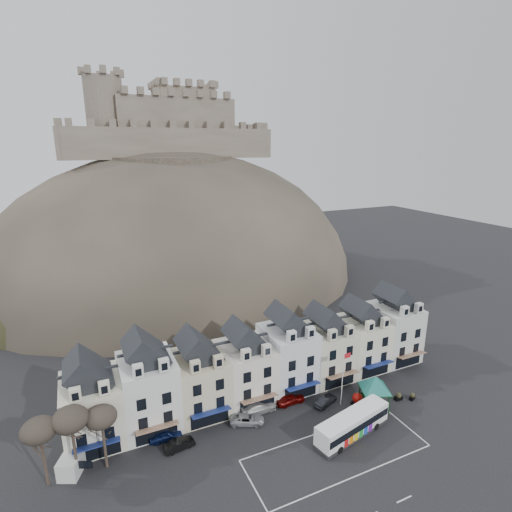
{
  "coord_description": "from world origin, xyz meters",
  "views": [
    {
      "loc": [
        -23.21,
        -30.38,
        35.42
      ],
      "look_at": [
        1.93,
        24.0,
        18.54
      ],
      "focal_mm": 28.0,
      "sensor_mm": 36.0,
      "label": 1
    }
  ],
  "objects_px": {
    "car_maroon": "(290,399)",
    "car_white": "(258,407)",
    "car_navy": "(165,435)",
    "bus_shelter": "(375,383)",
    "white_van": "(75,458)",
    "car_silver": "(247,419)",
    "car_charcoal": "(325,400)",
    "car_black": "(179,444)",
    "bus": "(352,424)",
    "red_buoy": "(358,399)",
    "flagpole": "(343,375)"
  },
  "relations": [
    {
      "from": "car_navy",
      "to": "car_white",
      "type": "height_order",
      "value": "car_white"
    },
    {
      "from": "car_black",
      "to": "red_buoy",
      "type": "bearing_deg",
      "value": -102.6
    },
    {
      "from": "red_buoy",
      "to": "white_van",
      "type": "height_order",
      "value": "white_van"
    },
    {
      "from": "car_white",
      "to": "car_charcoal",
      "type": "relative_size",
      "value": 1.35
    },
    {
      "from": "bus_shelter",
      "to": "white_van",
      "type": "relative_size",
      "value": 1.33
    },
    {
      "from": "car_maroon",
      "to": "car_black",
      "type": "bearing_deg",
      "value": 96.23
    },
    {
      "from": "flagpole",
      "to": "bus_shelter",
      "type": "bearing_deg",
      "value": -31.19
    },
    {
      "from": "white_van",
      "to": "car_white",
      "type": "bearing_deg",
      "value": 24.41
    },
    {
      "from": "red_buoy",
      "to": "flagpole",
      "type": "distance_m",
      "value": 4.31
    },
    {
      "from": "car_maroon",
      "to": "red_buoy",
      "type": "bearing_deg",
      "value": -118.26
    },
    {
      "from": "car_silver",
      "to": "car_charcoal",
      "type": "bearing_deg",
      "value": -71.27
    },
    {
      "from": "bus",
      "to": "white_van",
      "type": "bearing_deg",
      "value": 152.14
    },
    {
      "from": "car_black",
      "to": "car_white",
      "type": "relative_size",
      "value": 0.71
    },
    {
      "from": "bus",
      "to": "bus_shelter",
      "type": "bearing_deg",
      "value": 16.24
    },
    {
      "from": "flagpole",
      "to": "white_van",
      "type": "bearing_deg",
      "value": 174.34
    },
    {
      "from": "car_maroon",
      "to": "car_white",
      "type": "bearing_deg",
      "value": 87.1
    },
    {
      "from": "bus_shelter",
      "to": "white_van",
      "type": "xyz_separation_m",
      "value": [
        -38.07,
        5.67,
        -2.59
      ]
    },
    {
      "from": "white_van",
      "to": "car_silver",
      "type": "xyz_separation_m",
      "value": [
        20.63,
        -1.51,
        -0.48
      ]
    },
    {
      "from": "car_silver",
      "to": "car_white",
      "type": "distance_m",
      "value": 2.73
    },
    {
      "from": "car_maroon",
      "to": "white_van",
      "type": "bearing_deg",
      "value": 88.69
    },
    {
      "from": "white_van",
      "to": "car_maroon",
      "type": "xyz_separation_m",
      "value": [
        27.83,
        -0.17,
        -0.37
      ]
    },
    {
      "from": "car_navy",
      "to": "car_maroon",
      "type": "bearing_deg",
      "value": -85.27
    },
    {
      "from": "bus_shelter",
      "to": "car_black",
      "type": "distance_m",
      "value": 27.04
    },
    {
      "from": "bus",
      "to": "red_buoy",
      "type": "xyz_separation_m",
      "value": [
        4.53,
        4.57,
        -0.78
      ]
    },
    {
      "from": "car_white",
      "to": "car_charcoal",
      "type": "distance_m",
      "value": 9.66
    },
    {
      "from": "car_navy",
      "to": "car_white",
      "type": "relative_size",
      "value": 0.77
    },
    {
      "from": "bus",
      "to": "car_white",
      "type": "relative_size",
      "value": 2.16
    },
    {
      "from": "white_van",
      "to": "car_black",
      "type": "relative_size",
      "value": 1.41
    },
    {
      "from": "car_charcoal",
      "to": "red_buoy",
      "type": "bearing_deg",
      "value": -137.7
    },
    {
      "from": "car_navy",
      "to": "bus",
      "type": "bearing_deg",
      "value": -107.63
    },
    {
      "from": "car_navy",
      "to": "car_charcoal",
      "type": "distance_m",
      "value": 22.14
    },
    {
      "from": "car_navy",
      "to": "car_silver",
      "type": "distance_m",
      "value": 10.51
    },
    {
      "from": "white_van",
      "to": "car_white",
      "type": "relative_size",
      "value": 1.01
    },
    {
      "from": "flagpole",
      "to": "car_charcoal",
      "type": "height_order",
      "value": "flagpole"
    },
    {
      "from": "car_navy",
      "to": "car_charcoal",
      "type": "xyz_separation_m",
      "value": [
        22.0,
        -2.5,
        -0.05
      ]
    },
    {
      "from": "car_silver",
      "to": "car_maroon",
      "type": "xyz_separation_m",
      "value": [
        7.2,
        1.34,
        0.11
      ]
    },
    {
      "from": "car_silver",
      "to": "car_white",
      "type": "relative_size",
      "value": 0.85
    },
    {
      "from": "car_silver",
      "to": "car_navy",
      "type": "bearing_deg",
      "value": 105.39
    },
    {
      "from": "car_black",
      "to": "car_silver",
      "type": "relative_size",
      "value": 0.84
    },
    {
      "from": "car_navy",
      "to": "car_silver",
      "type": "relative_size",
      "value": 0.91
    },
    {
      "from": "car_navy",
      "to": "car_charcoal",
      "type": "bearing_deg",
      "value": -91.21
    },
    {
      "from": "car_charcoal",
      "to": "bus",
      "type": "bearing_deg",
      "value": 154.28
    },
    {
      "from": "white_van",
      "to": "car_charcoal",
      "type": "height_order",
      "value": "white_van"
    },
    {
      "from": "car_navy",
      "to": "car_black",
      "type": "bearing_deg",
      "value": -146.54
    },
    {
      "from": "car_silver",
      "to": "bus_shelter",
      "type": "bearing_deg",
      "value": -79.79
    },
    {
      "from": "car_white",
      "to": "car_maroon",
      "type": "bearing_deg",
      "value": -93.77
    },
    {
      "from": "car_silver",
      "to": "red_buoy",
      "type": "bearing_deg",
      "value": -77.23
    },
    {
      "from": "bus",
      "to": "bus_shelter",
      "type": "relative_size",
      "value": 1.61
    },
    {
      "from": "car_maroon",
      "to": "bus_shelter",
      "type": "bearing_deg",
      "value": -119.22
    },
    {
      "from": "white_van",
      "to": "car_charcoal",
      "type": "xyz_separation_m",
      "value": [
        32.23,
        -2.5,
        -0.47
      ]
    }
  ]
}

